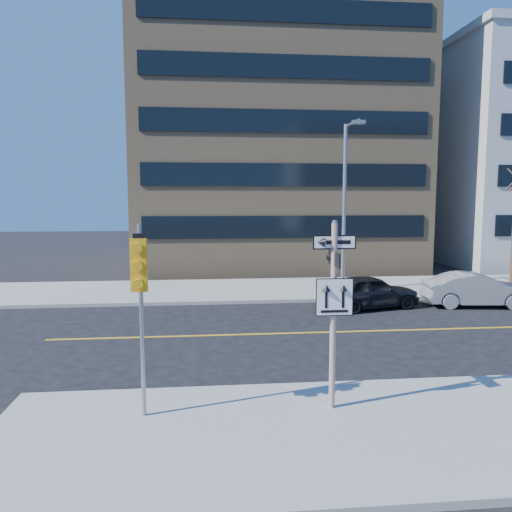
{
  "coord_description": "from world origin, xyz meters",
  "views": [
    {
      "loc": [
        -2.67,
        -12.66,
        4.67
      ],
      "look_at": [
        -0.99,
        4.0,
        2.72
      ],
      "focal_mm": 35.0,
      "sensor_mm": 36.0,
      "label": 1
    }
  ],
  "objects": [
    {
      "name": "streetlight_a",
      "position": [
        4.0,
        10.76,
        4.76
      ],
      "size": [
        0.55,
        2.25,
        8.0
      ],
      "color": "gray",
      "rests_on": "far_sidewalk"
    },
    {
      "name": "ground",
      "position": [
        0.0,
        0.0,
        0.0
      ],
      "size": [
        120.0,
        120.0,
        0.0
      ],
      "primitive_type": "plane",
      "color": "black",
      "rests_on": "ground"
    },
    {
      "name": "building_brick",
      "position": [
        2.0,
        25.0,
        9.0
      ],
      "size": [
        18.0,
        18.0,
        18.0
      ],
      "primitive_type": "cube",
      "color": "#A4835B",
      "rests_on": "ground"
    },
    {
      "name": "parked_car_b",
      "position": [
        8.95,
        7.49,
        0.73
      ],
      "size": [
        2.12,
        4.6,
        1.46
      ],
      "primitive_type": "imported",
      "rotation": [
        0.0,
        0.0,
        1.44
      ],
      "color": "gray",
      "rests_on": "ground"
    },
    {
      "name": "parked_car_a",
      "position": [
        4.2,
        7.58,
        0.73
      ],
      "size": [
        2.66,
        4.54,
        1.45
      ],
      "primitive_type": "imported",
      "rotation": [
        0.0,
        0.0,
        1.81
      ],
      "color": "black",
      "rests_on": "ground"
    },
    {
      "name": "traffic_signal",
      "position": [
        -4.0,
        -2.66,
        3.03
      ],
      "size": [
        0.32,
        0.45,
        4.0
      ],
      "color": "gray",
      "rests_on": "near_sidewalk"
    },
    {
      "name": "sign_pole",
      "position": [
        0.0,
        -2.51,
        2.44
      ],
      "size": [
        0.92,
        0.92,
        4.06
      ],
      "color": "silver",
      "rests_on": "near_sidewalk"
    }
  ]
}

